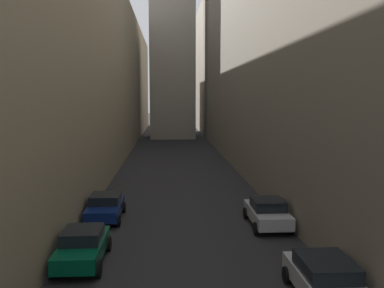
# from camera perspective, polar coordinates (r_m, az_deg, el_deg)

# --- Properties ---
(ground_plane) EXTENTS (264.00, 264.00, 0.00)m
(ground_plane) POSITION_cam_1_polar(r_m,az_deg,el_deg) (46.52, -2.27, -2.00)
(ground_plane) COLOR #232326
(building_block_left) EXTENTS (15.71, 108.00, 18.77)m
(building_block_left) POSITION_cam_1_polar(r_m,az_deg,el_deg) (49.67, -18.17, 9.08)
(building_block_left) COLOR gray
(building_block_left) RESTS_ON ground
(building_block_right) EXTENTS (10.06, 108.00, 24.36)m
(building_block_right) POSITION_cam_1_polar(r_m,az_deg,el_deg) (49.63, 10.17, 12.53)
(building_block_right) COLOR #756B5B
(building_block_right) RESTS_ON ground
(parked_car_left_third) EXTENTS (1.91, 4.05, 1.46)m
(parked_car_left_third) POSITION_cam_1_polar(r_m,az_deg,el_deg) (18.19, -14.75, -13.34)
(parked_car_left_third) COLOR #05472D
(parked_car_left_third) RESTS_ON ground
(parked_car_left_far) EXTENTS (1.98, 3.91, 1.40)m
(parked_car_left_far) POSITION_cam_1_polar(r_m,az_deg,el_deg) (24.13, -11.79, -8.38)
(parked_car_left_far) COLOR navy
(parked_car_left_far) RESTS_ON ground
(parked_car_right_third) EXTENTS (2.04, 3.98, 1.46)m
(parked_car_right_third) POSITION_cam_1_polar(r_m,az_deg,el_deg) (15.40, 17.79, -17.12)
(parked_car_right_third) COLOR #B7B7BC
(parked_car_right_third) RESTS_ON ground
(parked_car_right_far) EXTENTS (2.00, 4.07, 1.49)m
(parked_car_right_far) POSITION_cam_1_polar(r_m,az_deg,el_deg) (22.74, 10.30, -9.18)
(parked_car_right_far) COLOR #B7B7BC
(parked_car_right_far) RESTS_ON ground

